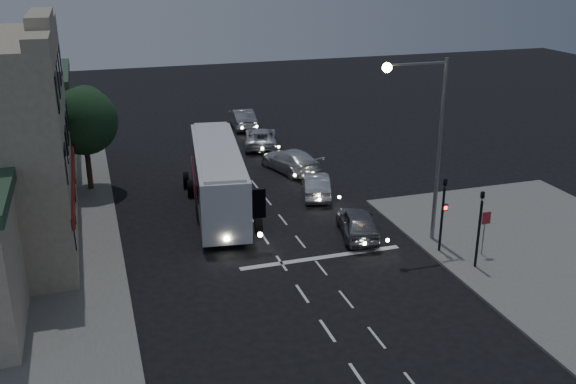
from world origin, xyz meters
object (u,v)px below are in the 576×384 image
object	(u,v)px
car_sedan_c	(261,138)
traffic_signal_side	(480,220)
tour_bus	(218,176)
street_tree	(83,118)
car_suv	(358,223)
car_sedan_a	(316,185)
car_extra	(242,118)
car_sedan_b	(291,160)
streetlight	(429,131)
regulatory_sign	(485,226)
traffic_signal_main	(443,206)

from	to	relation	value
car_sedan_c	traffic_signal_side	bearing A→B (deg)	115.69
tour_bus	street_tree	bearing A→B (deg)	149.88
tour_bus	car_suv	xyz separation A→B (m)	(5.95, -5.93, -1.21)
car_sedan_a	car_sedan_c	size ratio (longest dim) A/B	0.85
street_tree	car_extra	bearing A→B (deg)	43.64
street_tree	car_sedan_a	bearing A→B (deg)	-21.72
traffic_signal_side	car_sedan_c	bearing A→B (deg)	100.43
traffic_signal_side	car_extra	bearing A→B (deg)	98.30
car_sedan_a	car_extra	world-z (taller)	car_extra
car_sedan_b	streetlight	size ratio (longest dim) A/B	0.57
car_suv	car_sedan_c	distance (m)	17.20
traffic_signal_side	street_tree	world-z (taller)	street_tree
tour_bus	car_sedan_a	distance (m)	6.05
street_tree	streetlight	bearing A→B (deg)	-39.51
car_suv	car_sedan_a	size ratio (longest dim) A/B	1.02
car_sedan_c	streetlight	world-z (taller)	streetlight
car_sedan_a	car_sedan_b	world-z (taller)	car_sedan_b
car_sedan_b	traffic_signal_side	size ratio (longest dim) A/B	1.25
regulatory_sign	streetlight	xyz separation A→B (m)	(-1.96, 2.44, 4.14)
car_suv	car_sedan_c	bearing A→B (deg)	-75.84
car_sedan_c	street_tree	world-z (taller)	street_tree
car_extra	traffic_signal_side	bearing A→B (deg)	101.64
tour_bus	car_extra	world-z (taller)	tour_bus
tour_bus	street_tree	distance (m)	9.04
car_sedan_c	streetlight	distance (m)	19.71
tour_bus	car_sedan_c	world-z (taller)	tour_bus
car_sedan_b	car_sedan_a	bearing A→B (deg)	74.47
traffic_signal_main	traffic_signal_side	world-z (taller)	same
tour_bus	traffic_signal_side	distance (m)	14.58
car_suv	car_sedan_a	bearing A→B (deg)	-76.82
car_suv	car_extra	xyz separation A→B (m)	(-0.40, 23.06, 0.06)
traffic_signal_main	traffic_signal_side	bearing A→B (deg)	-70.51
car_suv	streetlight	bearing A→B (deg)	162.56
car_sedan_b	streetlight	xyz separation A→B (m)	(2.79, -12.60, 4.99)
car_suv	regulatory_sign	distance (m)	6.25
car_sedan_a	street_tree	world-z (taller)	street_tree
car_sedan_c	car_sedan_b	bearing A→B (deg)	108.43
car_suv	car_sedan_c	world-z (taller)	car_suv
car_extra	regulatory_sign	distance (m)	27.59
car_sedan_a	traffic_signal_side	world-z (taller)	traffic_signal_side
tour_bus	regulatory_sign	distance (m)	14.59
tour_bus	streetlight	bearing A→B (deg)	-33.39
car_sedan_c	traffic_signal_main	size ratio (longest dim) A/B	1.22
car_sedan_a	car_sedan_c	world-z (taller)	car_sedan_a
car_extra	traffic_signal_side	world-z (taller)	traffic_signal_side
car_extra	traffic_signal_side	xyz separation A→B (m)	(4.09, -28.06, 1.63)
streetlight	car_extra	bearing A→B (deg)	97.25
tour_bus	car_sedan_b	distance (m)	7.87
car_sedan_b	car_extra	distance (m)	12.07
car_suv	streetlight	distance (m)	5.92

